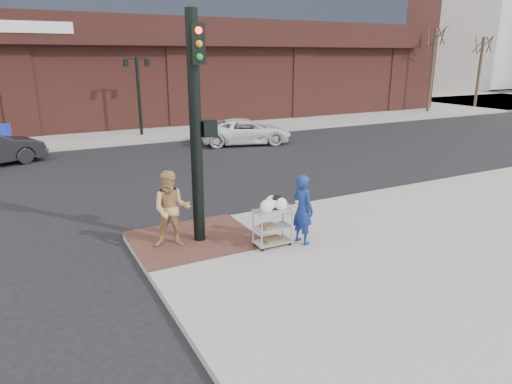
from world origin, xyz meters
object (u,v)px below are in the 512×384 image
minivan_white (246,131)px  pedestrian_tan (172,209)px  woman_blue (303,209)px  fire_hydrant (301,202)px  lamp_post (138,88)px  utility_cart (273,224)px  traffic_signal_pole (197,124)px

minivan_white → pedestrian_tan: bearing=161.9°
woman_blue → fire_hydrant: 1.86m
woman_blue → minivan_white: 12.95m
woman_blue → lamp_post: bearing=-12.9°
pedestrian_tan → minivan_white: bearing=77.0°
woman_blue → utility_cart: 0.75m
woman_blue → utility_cart: woman_blue is taller
lamp_post → fire_hydrant: 15.05m
utility_cart → woman_blue: bearing=-12.5°
lamp_post → woman_blue: bearing=-91.7°
pedestrian_tan → minivan_white: size_ratio=0.38×
traffic_signal_pole → utility_cart: (1.29, -1.05, -2.17)m
traffic_signal_pole → woman_blue: traffic_signal_pole is taller
lamp_post → minivan_white: (4.10, -4.33, -2.00)m
lamp_post → utility_cart: 16.44m
lamp_post → minivan_white: bearing=-46.6°
woman_blue → utility_cart: (-0.68, 0.15, -0.28)m
minivan_white → fire_hydrant: minivan_white is taller
pedestrian_tan → traffic_signal_pole: bearing=23.1°
traffic_signal_pole → pedestrian_tan: (-0.67, -0.03, -1.82)m
pedestrian_tan → minivan_white: 13.12m
lamp_post → woman_blue: 16.52m
lamp_post → woman_blue: size_ratio=2.52×
minivan_white → fire_hydrant: 11.17m
fire_hydrant → lamp_post: bearing=91.8°
utility_cart → fire_hydrant: (1.66, 1.38, -0.13)m
lamp_post → minivan_white: 6.28m
lamp_post → utility_cart: size_ratio=3.52×
pedestrian_tan → woman_blue: bearing=-3.4°
lamp_post → fire_hydrant: lamp_post is taller
traffic_signal_pole → woman_blue: 2.98m
traffic_signal_pole → utility_cart: size_ratio=4.40×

